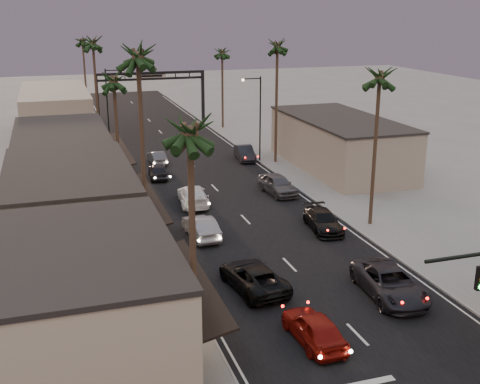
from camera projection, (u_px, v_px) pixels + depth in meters
ground at (206, 179)px, 57.56m from camera, size 200.00×200.00×0.00m
road at (194, 167)px, 62.11m from camera, size 14.00×120.00×0.02m
sidewalk_left at (95, 157)px, 65.70m from camera, size 5.00×92.00×0.12m
sidewalk_right at (258, 146)px, 71.23m from camera, size 5.00×92.00×0.12m
storefront_near at (86, 305)px, 27.47m from camera, size 8.00×12.00×5.50m
storefront_mid at (71, 211)px, 40.22m from camera, size 8.00×14.00×5.50m
storefront_far at (63, 159)px, 54.86m from camera, size 8.00×16.00×5.00m
storefront_dist at (56, 113)px, 75.65m from camera, size 8.00×20.00×6.00m
building_right at (340, 144)px, 60.90m from camera, size 8.00×18.00×5.00m
arch at (151, 84)px, 83.24m from camera, size 15.20×0.40×7.27m
streetlight_right at (258, 112)px, 62.56m from camera, size 2.13×0.30×9.00m
streetlight_left at (110, 100)px, 70.36m from camera, size 2.13×0.30×9.00m
palm_la at (190, 123)px, 23.47m from camera, size 3.20×3.20×13.20m
palm_lb at (138, 50)px, 34.73m from camera, size 3.20×3.20×15.20m
palm_lc at (113, 76)px, 48.33m from camera, size 3.20×3.20×12.20m
palm_ld at (93, 40)px, 65.05m from camera, size 3.20×3.20×14.20m
palm_ra at (380, 72)px, 42.13m from camera, size 3.20×3.20×13.20m
palm_rb at (277, 42)px, 60.05m from camera, size 3.20×3.20×14.20m
palm_rc at (222, 49)px, 78.83m from camera, size 3.20×3.20×12.20m
palm_far at (82, 39)px, 86.36m from camera, size 3.20×3.20×13.20m
oncoming_red at (314, 328)px, 29.35m from camera, size 2.01×4.67×1.57m
oncoming_pickup at (253, 277)px, 34.93m from camera, size 3.25×5.85×1.55m
oncoming_silver at (201, 227)px, 42.84m from camera, size 1.88×4.78×1.55m
oncoming_white at (193, 195)px, 50.04m from camera, size 2.81×5.69×1.59m
oncoming_dgrey at (158, 171)px, 57.78m from camera, size 2.11×4.44×1.46m
oncoming_grey_far at (157, 158)px, 63.05m from camera, size 1.57×4.15×1.35m
curbside_near at (390, 283)px, 34.05m from camera, size 3.29×6.20×1.66m
curbside_black at (323, 221)px, 44.28m from camera, size 2.61×5.18×1.44m
curbside_grey at (278, 184)px, 52.86m from camera, size 2.48×5.21×1.72m
curbside_far at (245, 153)px, 64.62m from camera, size 2.11×4.79×1.53m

